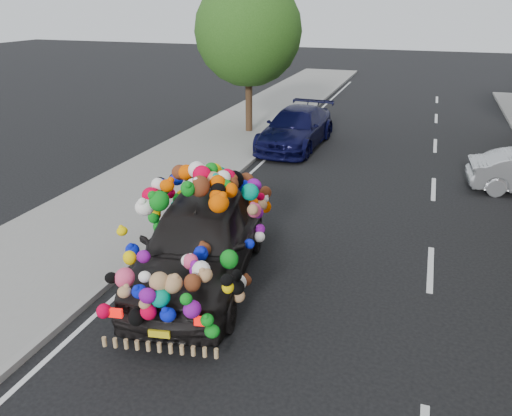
{
  "coord_description": "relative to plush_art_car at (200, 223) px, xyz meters",
  "views": [
    {
      "loc": [
        3.1,
        -9.76,
        5.18
      ],
      "look_at": [
        -0.21,
        -0.09,
        0.89
      ],
      "focal_mm": 35.0,
      "sensor_mm": 36.0,
      "label": 1
    }
  ],
  "objects": [
    {
      "name": "lane_markings",
      "position": [
        4.35,
        1.87,
        -1.2
      ],
      "size": [
        6.0,
        50.0,
        0.01
      ],
      "primitive_type": null,
      "color": "silver",
      "rests_on": "ground"
    },
    {
      "name": "ground",
      "position": [
        0.75,
        1.87,
        -1.2
      ],
      "size": [
        100.0,
        100.0,
        0.0
      ],
      "primitive_type": "plane",
      "color": "black",
      "rests_on": "ground"
    },
    {
      "name": "kerb",
      "position": [
        -1.6,
        1.87,
        -1.14
      ],
      "size": [
        0.15,
        60.0,
        0.13
      ],
      "primitive_type": "cube",
      "color": "gray",
      "rests_on": "ground"
    },
    {
      "name": "tree_near_sidewalk",
      "position": [
        -3.05,
        11.37,
        2.82
      ],
      "size": [
        4.2,
        4.2,
        6.13
      ],
      "color": "#332114",
      "rests_on": "ground"
    },
    {
      "name": "plush_art_car",
      "position": [
        0.0,
        0.0,
        0.0
      ],
      "size": [
        3.19,
        5.45,
        2.33
      ],
      "rotation": [
        0.0,
        0.0,
        0.17
      ],
      "color": "black",
      "rests_on": "ground"
    },
    {
      "name": "navy_sedan",
      "position": [
        -0.7,
        10.05,
        -0.49
      ],
      "size": [
        2.24,
        4.99,
        1.42
      ],
      "primitive_type": "imported",
      "rotation": [
        0.0,
        0.0,
        -0.05
      ],
      "color": "black",
      "rests_on": "ground"
    },
    {
      "name": "sidewalk",
      "position": [
        -3.55,
        1.87,
        -1.14
      ],
      "size": [
        4.0,
        60.0,
        0.12
      ],
      "primitive_type": "cube",
      "color": "gray",
      "rests_on": "ground"
    }
  ]
}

